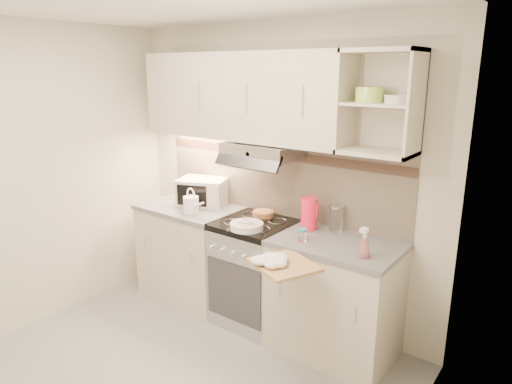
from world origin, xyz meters
TOP-DOWN VIEW (x-y plane):
  - room_shell at (0.00, 0.37)m, footprint 3.04×2.84m
  - base_cabinet_left at (-0.75, 1.10)m, footprint 0.90×0.60m
  - worktop_left at (-0.75, 1.10)m, footprint 0.92×0.62m
  - base_cabinet_right at (0.75, 1.10)m, footprint 0.90×0.60m
  - worktop_right at (0.75, 1.10)m, footprint 0.92×0.62m
  - electric_range at (0.00, 1.10)m, footprint 0.60×0.60m
  - microwave at (-0.69, 1.22)m, footprint 0.52×0.45m
  - watering_can at (-0.59, 0.96)m, footprint 0.26×0.13m
  - plate_stack at (0.05, 0.92)m, footprint 0.26×0.26m
  - bread_loaf at (-0.04, 1.26)m, footprint 0.18×0.18m
  - pink_pitcher at (0.44, 1.21)m, footprint 0.14×0.13m
  - glass_jar at (0.63, 1.30)m, footprint 0.11×0.11m
  - spice_jar at (0.53, 0.96)m, footprint 0.06×0.06m
  - spray_bottle at (1.02, 0.95)m, footprint 0.09×0.09m
  - cutting_board at (0.63, 0.58)m, footprint 0.51×0.49m
  - dish_towel at (0.59, 0.54)m, footprint 0.29×0.26m

SIDE VIEW (x-z plane):
  - base_cabinet_left at x=-0.75m, z-range 0.00..0.86m
  - base_cabinet_right at x=0.75m, z-range 0.00..0.86m
  - electric_range at x=0.00m, z-range 0.00..0.90m
  - cutting_board at x=0.63m, z-range 0.86..0.88m
  - worktop_left at x=-0.75m, z-range 0.86..0.90m
  - worktop_right at x=0.75m, z-range 0.86..0.90m
  - dish_towel at x=0.59m, z-range 0.88..0.96m
  - bread_loaf at x=-0.04m, z-range 0.90..0.95m
  - plate_stack at x=0.05m, z-range 0.90..0.95m
  - spice_jar at x=0.53m, z-range 0.90..1.00m
  - watering_can at x=-0.59m, z-range 0.87..1.09m
  - spray_bottle at x=1.02m, z-range 0.88..1.10m
  - glass_jar at x=0.63m, z-range 0.90..1.11m
  - microwave at x=-0.69m, z-range 0.90..1.14m
  - pink_pitcher at x=0.44m, z-range 0.90..1.16m
  - room_shell at x=0.00m, z-range 0.37..2.89m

